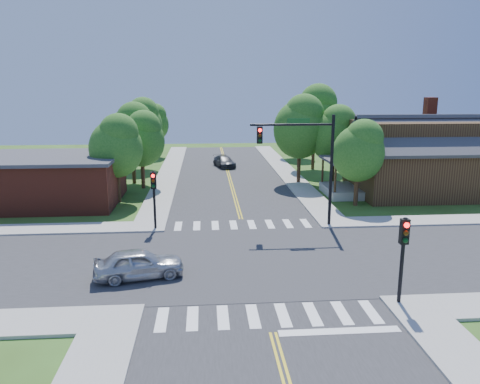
{
  "coord_description": "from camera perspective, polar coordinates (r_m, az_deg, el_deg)",
  "views": [
    {
      "loc": [
        -2.42,
        -23.09,
        9.03
      ],
      "look_at": [
        -0.16,
        6.41,
        2.2
      ],
      "focal_mm": 35.0,
      "sensor_mm": 36.0,
      "label": 1
    }
  ],
  "objects": [
    {
      "name": "car_dgrey",
      "position": [
        52.08,
        -1.93,
        3.69
      ],
      "size": [
        3.76,
        5.04,
        1.22
      ],
      "primitive_type": "imported",
      "rotation": [
        0.0,
        0.0,
        0.25
      ],
      "color": "#2C2D30",
      "rests_on": "ground"
    },
    {
      "name": "sidewalk_nw",
      "position": [
        42.12,
        -22.82,
        -0.32
      ],
      "size": [
        40.0,
        40.0,
        0.14
      ],
      "color": "#9E9B93",
      "rests_on": "ground"
    },
    {
      "name": "tree_house",
      "position": [
        43.27,
        7.44,
        8.08
      ],
      "size": [
        4.85,
        4.61,
        8.24
      ],
      "color": "#382314",
      "rests_on": "ground"
    },
    {
      "name": "sidewalk_ne",
      "position": [
        43.9,
        20.27,
        0.4
      ],
      "size": [
        40.0,
        40.0,
        0.14
      ],
      "color": "#9E9B93",
      "rests_on": "ground"
    },
    {
      "name": "tree_bldg",
      "position": [
        41.76,
        -11.85,
        6.52
      ],
      "size": [
        4.06,
        3.86,
        6.9
      ],
      "color": "#382314",
      "rests_on": "ground"
    },
    {
      "name": "tree_e_c",
      "position": [
        50.83,
        9.19,
        9.41
      ],
      "size": [
        5.38,
        5.11,
        9.14
      ],
      "color": "#382314",
      "rests_on": "ground"
    },
    {
      "name": "road_ew",
      "position": [
        24.91,
        1.5,
        -8.21
      ],
      "size": [
        90.0,
        10.0,
        0.04
      ],
      "primitive_type": "cube",
      "color": "#2D2D30",
      "rests_on": "ground"
    },
    {
      "name": "house_ne",
      "position": [
        41.63,
        20.62,
        4.29
      ],
      "size": [
        13.05,
        8.8,
        7.11
      ],
      "color": "#321D11",
      "rests_on": "ground"
    },
    {
      "name": "signal_pole_nw",
      "position": [
        29.54,
        -10.46,
        0.33
      ],
      "size": [
        0.34,
        0.42,
        3.8
      ],
      "color": "black",
      "rests_on": "ground"
    },
    {
      "name": "signal_mast_ne",
      "position": [
        29.67,
        8.01,
        4.77
      ],
      "size": [
        5.3,
        0.42,
        7.2
      ],
      "color": "black",
      "rests_on": "ground"
    },
    {
      "name": "signal_pole_se",
      "position": [
        20.25,
        19.31,
        -6.1
      ],
      "size": [
        0.34,
        0.42,
        3.8
      ],
      "color": "black",
      "rests_on": "ground"
    },
    {
      "name": "tree_e_a",
      "position": [
        35.98,
        14.4,
        5.04
      ],
      "size": [
        3.87,
        3.68,
        6.58
      ],
      "color": "#382314",
      "rests_on": "ground"
    },
    {
      "name": "tree_w_c",
      "position": [
        51.77,
        -11.89,
        8.34
      ],
      "size": [
        4.56,
        4.33,
        7.75
      ],
      "color": "#382314",
      "rests_on": "ground"
    },
    {
      "name": "centerline",
      "position": [
        24.9,
        1.5,
        -8.16
      ],
      "size": [
        0.3,
        90.0,
        0.01
      ],
      "color": "yellow",
      "rests_on": "ground"
    },
    {
      "name": "crosswalk_north",
      "position": [
        30.74,
        0.32,
        -4.0
      ],
      "size": [
        8.85,
        2.0,
        0.01
      ],
      "color": "white",
      "rests_on": "ground"
    },
    {
      "name": "building_nw",
      "position": [
        38.82,
        -21.97,
        1.44
      ],
      "size": [
        10.4,
        8.4,
        3.73
      ],
      "color": "maroon",
      "rests_on": "ground"
    },
    {
      "name": "tree_e_d",
      "position": [
        58.9,
        6.98,
        8.73
      ],
      "size": [
        4.26,
        4.05,
        7.25
      ],
      "color": "#382314",
      "rests_on": "ground"
    },
    {
      "name": "tree_e_b",
      "position": [
        43.16,
        11.52,
        7.12
      ],
      "size": [
        4.31,
        4.1,
        7.34
      ],
      "color": "#382314",
      "rests_on": "ground"
    },
    {
      "name": "tree_w_b",
      "position": [
        43.99,
        -12.96,
        7.33
      ],
      "size": [
        4.43,
        4.21,
        7.54
      ],
      "color": "#382314",
      "rests_on": "ground"
    },
    {
      "name": "tree_w_a",
      "position": [
        37.1,
        -14.79,
        5.62
      ],
      "size": [
        4.08,
        3.87,
        6.93
      ],
      "color": "#382314",
      "rests_on": "ground"
    },
    {
      "name": "stop_bar",
      "position": [
        18.6,
        12.03,
        -16.37
      ],
      "size": [
        4.6,
        0.45,
        0.09
      ],
      "primitive_type": "cube",
      "color": "white",
      "rests_on": "ground"
    },
    {
      "name": "ground",
      "position": [
        24.92,
        1.5,
        -8.26
      ],
      "size": [
        100.0,
        100.0,
        0.0
      ],
      "primitive_type": "plane",
      "color": "#355019",
      "rests_on": "ground"
    },
    {
      "name": "crosswalk_south",
      "position": [
        19.29,
        3.44,
        -14.79
      ],
      "size": [
        8.85,
        2.0,
        0.01
      ],
      "color": "white",
      "rests_on": "ground"
    },
    {
      "name": "tree_w_d",
      "position": [
        60.44,
        -10.5,
        8.4
      ],
      "size": [
        3.96,
        3.76,
        6.73
      ],
      "color": "#382314",
      "rests_on": "ground"
    },
    {
      "name": "road_ns",
      "position": [
        24.91,
        1.5,
        -8.22
      ],
      "size": [
        10.0,
        90.0,
        0.04
      ],
      "primitive_type": "cube",
      "color": "#2D2D30",
      "rests_on": "ground"
    },
    {
      "name": "intersection_patch",
      "position": [
        24.92,
        1.5,
        -8.26
      ],
      "size": [
        10.2,
        10.2,
        0.06
      ],
      "primitive_type": "cube",
      "color": "#2D2D30",
      "rests_on": "ground"
    },
    {
      "name": "car_silver",
      "position": [
        22.9,
        -12.23,
        -8.61
      ],
      "size": [
        3.33,
        4.86,
        1.43
      ],
      "primitive_type": "imported",
      "rotation": [
        0.0,
        0.0,
        1.77
      ],
      "color": "#B9BCC1",
      "rests_on": "ground"
    }
  ]
}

